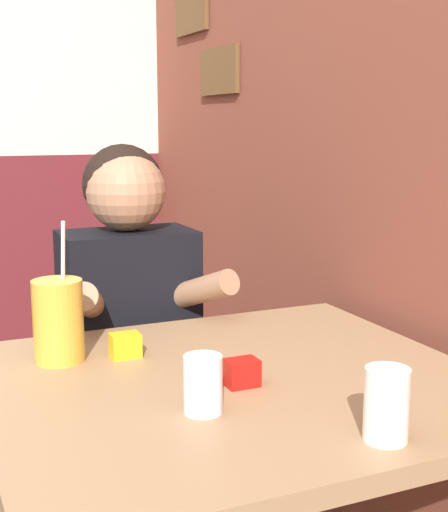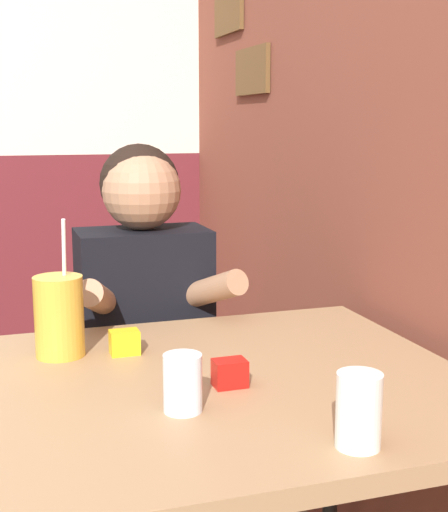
{
  "view_description": "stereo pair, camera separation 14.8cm",
  "coord_description": "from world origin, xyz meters",
  "views": [
    {
      "loc": [
        0.15,
        -0.75,
        1.24
      ],
      "look_at": [
        0.74,
        0.58,
        0.96
      ],
      "focal_mm": 50.0,
      "sensor_mm": 36.0,
      "label": 1
    },
    {
      "loc": [
        0.29,
        -0.8,
        1.24
      ],
      "look_at": [
        0.74,
        0.58,
        0.96
      ],
      "focal_mm": 50.0,
      "sensor_mm": 36.0,
      "label": 2
    }
  ],
  "objects": [
    {
      "name": "brick_wall_right",
      "position": [
        1.23,
        1.18,
        1.35
      ],
      "size": [
        0.08,
        4.36,
        2.7
      ],
      "color": "brown",
      "rests_on": "ground_plane"
    },
    {
      "name": "main_table",
      "position": [
        0.69,
        0.42,
        0.69
      ],
      "size": [
        0.92,
        0.84,
        0.76
      ],
      "color": "#93704C",
      "rests_on": "ground_plane"
    },
    {
      "name": "person_seated",
      "position": [
        0.66,
        1.0,
        0.63
      ],
      "size": [
        0.42,
        0.41,
        1.18
      ],
      "color": "black",
      "rests_on": "ground_plane"
    },
    {
      "name": "cocktail_pitcher",
      "position": [
        0.41,
        0.65,
        0.85
      ],
      "size": [
        0.1,
        0.1,
        0.29
      ],
      "color": "gold",
      "rests_on": "main_table"
    },
    {
      "name": "glass_near_pitcher",
      "position": [
        0.57,
        0.29,
        0.81
      ],
      "size": [
        0.07,
        0.07,
        0.1
      ],
      "color": "silver",
      "rests_on": "main_table"
    },
    {
      "name": "glass_center",
      "position": [
        0.79,
        0.08,
        0.82
      ],
      "size": [
        0.07,
        0.07,
        0.11
      ],
      "color": "silver",
      "rests_on": "main_table"
    },
    {
      "name": "condiment_ketchup",
      "position": [
        0.69,
        0.37,
        0.79
      ],
      "size": [
        0.06,
        0.04,
        0.05
      ],
      "color": "#B7140F",
      "rests_on": "main_table"
    },
    {
      "name": "condiment_mustard",
      "position": [
        0.54,
        0.62,
        0.79
      ],
      "size": [
        0.06,
        0.04,
        0.05
      ],
      "color": "yellow",
      "rests_on": "main_table"
    }
  ]
}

